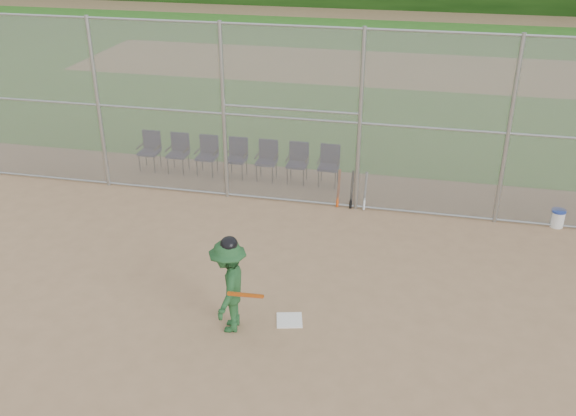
% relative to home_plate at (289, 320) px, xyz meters
% --- Properties ---
extents(ground, '(100.00, 100.00, 0.00)m').
position_rel_home_plate_xyz_m(ground, '(-0.45, -0.56, -0.01)').
color(ground, '#A6805C').
rests_on(ground, ground).
extents(grass_strip, '(100.00, 100.00, 0.00)m').
position_rel_home_plate_xyz_m(grass_strip, '(-0.45, 17.44, -0.00)').
color(grass_strip, '#2F6D20').
rests_on(grass_strip, ground).
extents(dirt_patch_far, '(24.00, 24.00, 0.00)m').
position_rel_home_plate_xyz_m(dirt_patch_far, '(-0.45, 17.44, -0.00)').
color(dirt_patch_far, tan).
rests_on(dirt_patch_far, ground).
extents(backstop_fence, '(16.09, 0.09, 4.00)m').
position_rel_home_plate_xyz_m(backstop_fence, '(-0.45, 4.44, 2.06)').
color(backstop_fence, gray).
rests_on(backstop_fence, ground).
extents(home_plate, '(0.51, 0.51, 0.02)m').
position_rel_home_plate_xyz_m(home_plate, '(0.00, 0.00, 0.00)').
color(home_plate, white).
rests_on(home_plate, ground).
extents(batter_at_plate, '(0.94, 1.29, 1.68)m').
position_rel_home_plate_xyz_m(batter_at_plate, '(-0.89, -0.39, 0.80)').
color(batter_at_plate, '#1F4D26').
rests_on(batter_at_plate, ground).
extents(water_cooler, '(0.30, 0.30, 0.38)m').
position_rel_home_plate_xyz_m(water_cooler, '(4.81, 4.49, 0.19)').
color(water_cooler, white).
rests_on(water_cooler, ground).
extents(spare_bats, '(0.66, 0.36, 0.83)m').
position_rel_home_plate_xyz_m(spare_bats, '(0.44, 4.53, 0.40)').
color(spare_bats, '#D84C14').
rests_on(spare_bats, ground).
extents(chair_0, '(0.54, 0.52, 0.96)m').
position_rel_home_plate_xyz_m(chair_0, '(-4.86, 5.59, 0.47)').
color(chair_0, '#0F133A').
rests_on(chair_0, ground).
extents(chair_1, '(0.54, 0.52, 0.96)m').
position_rel_home_plate_xyz_m(chair_1, '(-4.10, 5.59, 0.47)').
color(chair_1, '#0F133A').
rests_on(chair_1, ground).
extents(chair_2, '(0.54, 0.52, 0.96)m').
position_rel_home_plate_xyz_m(chair_2, '(-3.33, 5.59, 0.47)').
color(chair_2, '#0F133A').
rests_on(chair_2, ground).
extents(chair_3, '(0.54, 0.52, 0.96)m').
position_rel_home_plate_xyz_m(chair_3, '(-2.56, 5.59, 0.47)').
color(chair_3, '#0F133A').
rests_on(chair_3, ground).
extents(chair_4, '(0.54, 0.52, 0.96)m').
position_rel_home_plate_xyz_m(chair_4, '(-1.80, 5.59, 0.47)').
color(chair_4, '#0F133A').
rests_on(chair_4, ground).
extents(chair_5, '(0.54, 0.52, 0.96)m').
position_rel_home_plate_xyz_m(chair_5, '(-1.03, 5.59, 0.47)').
color(chair_5, '#0F133A').
rests_on(chair_5, ground).
extents(chair_6, '(0.54, 0.52, 0.96)m').
position_rel_home_plate_xyz_m(chair_6, '(-0.26, 5.59, 0.47)').
color(chair_6, '#0F133A').
rests_on(chair_6, ground).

